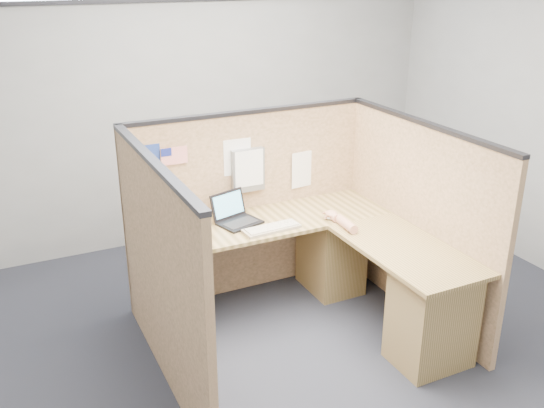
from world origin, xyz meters
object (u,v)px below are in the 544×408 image
mouse (331,217)px  laptop (237,215)px  l_desk (311,276)px  keyboard (272,228)px

mouse → laptop: bearing=157.3°
l_desk → laptop: laptop is taller
l_desk → mouse: (0.28, 0.19, 0.36)m
mouse → l_desk: bearing=-145.7°
laptop → keyboard: (0.17, -0.26, -0.04)m
l_desk → mouse: size_ratio=18.52×
l_desk → mouse: 0.49m
laptop → mouse: 0.73m
l_desk → laptop: 0.73m
keyboard → l_desk: bearing=-45.9°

